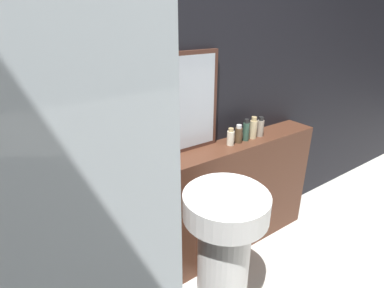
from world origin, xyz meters
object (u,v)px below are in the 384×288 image
(mirror, at_px, (175,106))
(lotion_bottle, at_px, (246,131))
(pedestal_sink, at_px, (224,248))
(towel_stack, at_px, (110,174))
(conditioner_bottle, at_px, (239,134))
(hand_soap_bottle, at_px, (260,127))
(body_wash_bottle, at_px, (253,128))
(shampoo_bottle, at_px, (231,137))

(mirror, xyz_separation_m, lotion_bottle, (0.53, -0.10, -0.25))
(mirror, height_order, lotion_bottle, mirror)
(mirror, bearing_deg, pedestal_sink, -92.83)
(pedestal_sink, relative_size, lotion_bottle, 5.57)
(towel_stack, relative_size, conditioner_bottle, 1.59)
(towel_stack, bearing_deg, pedestal_sink, -43.41)
(conditioner_bottle, distance_m, hand_soap_bottle, 0.22)
(body_wash_bottle, bearing_deg, pedestal_sink, -145.11)
(pedestal_sink, bearing_deg, body_wash_bottle, 34.89)
(mirror, bearing_deg, hand_soap_bottle, -8.26)
(shampoo_bottle, xyz_separation_m, lotion_bottle, (0.15, 0.00, 0.02))
(towel_stack, bearing_deg, conditioner_bottle, -0.00)
(shampoo_bottle, height_order, hand_soap_bottle, hand_soap_bottle)
(shampoo_bottle, xyz_separation_m, conditioner_bottle, (0.07, -0.00, 0.00))
(body_wash_bottle, bearing_deg, mirror, 170.74)
(pedestal_sink, bearing_deg, conditioner_bottle, 42.18)
(towel_stack, bearing_deg, hand_soap_bottle, 0.00)
(conditioner_bottle, bearing_deg, lotion_bottle, 0.00)
(lotion_bottle, xyz_separation_m, hand_soap_bottle, (0.15, 0.00, -0.00))
(pedestal_sink, height_order, mirror, mirror)
(lotion_bottle, bearing_deg, conditioner_bottle, -180.00)
(body_wash_bottle, bearing_deg, conditioner_bottle, -180.00)
(mirror, distance_m, towel_stack, 0.57)
(conditioner_bottle, bearing_deg, body_wash_bottle, 0.00)
(towel_stack, relative_size, lotion_bottle, 1.32)
(towel_stack, relative_size, shampoo_bottle, 1.72)
(mirror, xyz_separation_m, hand_soap_bottle, (0.68, -0.10, -0.25))
(pedestal_sink, height_order, shampoo_bottle, shampoo_bottle)
(body_wash_bottle, height_order, hand_soap_bottle, body_wash_bottle)
(lotion_bottle, height_order, body_wash_bottle, body_wash_bottle)
(shampoo_bottle, distance_m, hand_soap_bottle, 0.29)
(mirror, height_order, conditioner_bottle, mirror)
(hand_soap_bottle, bearing_deg, towel_stack, 180.00)
(towel_stack, distance_m, lotion_bottle, 1.02)
(body_wash_bottle, bearing_deg, towel_stack, 180.00)
(lotion_bottle, bearing_deg, shampoo_bottle, 180.00)
(lotion_bottle, relative_size, hand_soap_bottle, 1.07)
(conditioner_bottle, relative_size, lotion_bottle, 0.83)
(towel_stack, distance_m, hand_soap_bottle, 1.17)
(pedestal_sink, bearing_deg, lotion_bottle, 38.26)
(mirror, relative_size, hand_soap_bottle, 4.28)
(mirror, height_order, body_wash_bottle, mirror)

